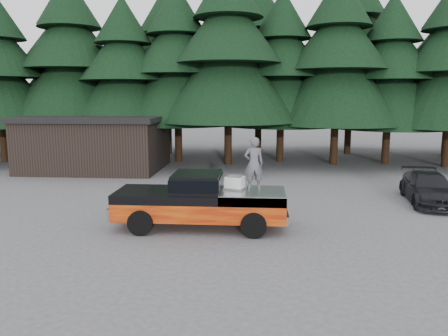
# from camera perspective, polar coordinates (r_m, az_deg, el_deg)

# --- Properties ---
(ground) EXTENTS (120.00, 120.00, 0.00)m
(ground) POSITION_cam_1_polar(r_m,az_deg,el_deg) (14.93, 0.70, -8.24)
(ground) COLOR #4C4C4E
(ground) RESTS_ON ground
(pickup_truck) EXTENTS (6.00, 2.04, 1.33)m
(pickup_truck) POSITION_cam_1_polar(r_m,az_deg,el_deg) (15.18, -3.11, -5.34)
(pickup_truck) COLOR #D86210
(pickup_truck) RESTS_ON ground
(truck_cab) EXTENTS (1.66, 1.90, 0.59)m
(truck_cab) POSITION_cam_1_polar(r_m,az_deg,el_deg) (14.97, -3.52, -1.78)
(truck_cab) COLOR black
(truck_cab) RESTS_ON pickup_truck
(air_compressor) EXTENTS (0.72, 0.65, 0.42)m
(air_compressor) POSITION_cam_1_polar(r_m,az_deg,el_deg) (15.09, 1.41, -2.01)
(air_compressor) COLOR silver
(air_compressor) RESTS_ON pickup_truck
(man_on_bed) EXTENTS (0.73, 0.55, 1.83)m
(man_on_bed) POSITION_cam_1_polar(r_m,az_deg,el_deg) (14.89, 3.91, 0.57)
(man_on_bed) COLOR #525159
(man_on_bed) RESTS_ON pickup_truck
(parked_car) EXTENTS (2.33, 4.61, 1.28)m
(parked_car) POSITION_cam_1_polar(r_m,az_deg,el_deg) (20.53, 25.17, -2.39)
(parked_car) COLOR black
(parked_car) RESTS_ON ground
(utility_building) EXTENTS (8.40, 6.40, 3.30)m
(utility_building) POSITION_cam_1_polar(r_m,az_deg,el_deg) (28.15, -16.32, 3.23)
(utility_building) COLOR black
(utility_building) RESTS_ON ground
(treeline) EXTENTS (60.15, 16.05, 17.50)m
(treeline) POSITION_cam_1_polar(r_m,az_deg,el_deg) (31.56, 3.56, 15.25)
(treeline) COLOR black
(treeline) RESTS_ON ground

